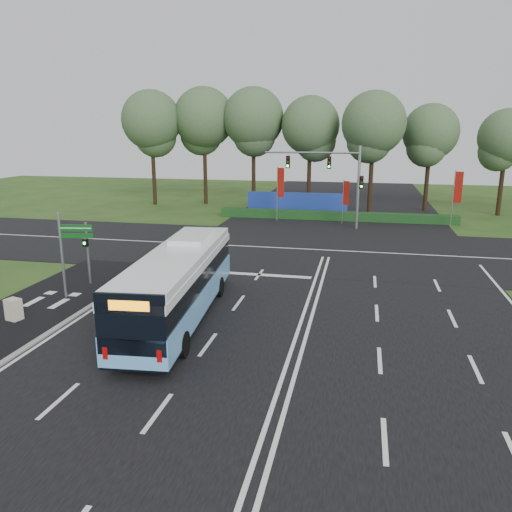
{
  "coord_description": "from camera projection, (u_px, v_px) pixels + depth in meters",
  "views": [
    {
      "loc": [
        2.36,
        -22.4,
        8.26
      ],
      "look_at": [
        -2.85,
        2.0,
        1.94
      ],
      "focal_mm": 35.0,
      "sensor_mm": 36.0,
      "label": 1
    }
  ],
  "objects": [
    {
      "name": "blue_hoarding",
      "position": [
        297.0,
        204.0,
        49.88
      ],
      "size": [
        10.0,
        0.3,
        2.2
      ],
      "primitive_type": "cube",
      "color": "navy",
      "rests_on": "ground"
    },
    {
      "name": "kerb_strip",
      "position": [
        79.0,
        314.0,
        22.93
      ],
      "size": [
        0.25,
        18.0,
        0.12
      ],
      "primitive_type": "cube",
      "color": "gray",
      "rests_on": "ground"
    },
    {
      "name": "road_cross",
      "position": [
        325.0,
        250.0,
        35.11
      ],
      "size": [
        120.0,
        14.0,
        0.05
      ],
      "primitive_type": "cube",
      "color": "black",
      "rests_on": "ground"
    },
    {
      "name": "traffic_light_gantry",
      "position": [
        337.0,
        174.0,
        41.99
      ],
      "size": [
        8.41,
        0.28,
        7.0
      ],
      "color": "gray",
      "rests_on": "ground"
    },
    {
      "name": "road_main",
      "position": [
        306.0,
        308.0,
        23.74
      ],
      "size": [
        20.0,
        120.0,
        0.04
      ],
      "primitive_type": "cube",
      "color": "black",
      "rests_on": "ground"
    },
    {
      "name": "street_sign",
      "position": [
        68.0,
        246.0,
        24.49
      ],
      "size": [
        1.7,
        0.35,
        4.4
      ],
      "rotation": [
        0.0,
        0.0,
        0.15
      ],
      "color": "gray",
      "rests_on": "ground"
    },
    {
      "name": "city_bus",
      "position": [
        179.0,
        283.0,
        21.95
      ],
      "size": [
        3.49,
        11.94,
        3.38
      ],
      "rotation": [
        0.0,
        0.0,
        0.09
      ],
      "color": "#63A5E6",
      "rests_on": "ground"
    },
    {
      "name": "hedge",
      "position": [
        335.0,
        216.0,
        46.87
      ],
      "size": [
        22.0,
        1.2,
        0.8
      ],
      "primitive_type": "cube",
      "color": "#143613",
      "rests_on": "ground"
    },
    {
      "name": "banner_flag_mid",
      "position": [
        345.0,
        195.0,
        44.16
      ],
      "size": [
        0.56,
        0.25,
        3.98
      ],
      "rotation": [
        0.0,
        0.0,
        -0.36
      ],
      "color": "gray",
      "rests_on": "ground"
    },
    {
      "name": "bike_path",
      "position": [
        33.0,
        310.0,
        23.42
      ],
      "size": [
        5.0,
        18.0,
        0.06
      ],
      "primitive_type": "cube",
      "color": "black",
      "rests_on": "ground"
    },
    {
      "name": "banner_flag_left",
      "position": [
        280.0,
        186.0,
        45.82
      ],
      "size": [
        0.71,
        0.29,
        5.03
      ],
      "rotation": [
        0.0,
        0.0,
        -0.34
      ],
      "color": "gray",
      "rests_on": "ground"
    },
    {
      "name": "pedestrian_signal",
      "position": [
        87.0,
        251.0,
        26.97
      ],
      "size": [
        0.31,
        0.42,
        3.47
      ],
      "rotation": [
        0.0,
        0.0,
        -0.18
      ],
      "color": "gray",
      "rests_on": "ground"
    },
    {
      "name": "ground",
      "position": [
        306.0,
        309.0,
        23.74
      ],
      "size": [
        120.0,
        120.0,
        0.0
      ],
      "primitive_type": "plane",
      "color": "#254918",
      "rests_on": "ground"
    },
    {
      "name": "utility_cabinet",
      "position": [
        14.0,
        310.0,
        22.1
      ],
      "size": [
        0.72,
        0.65,
        1.02
      ],
      "primitive_type": "cube",
      "rotation": [
        0.0,
        0.0,
        -0.26
      ],
      "color": "beige",
      "rests_on": "ground"
    },
    {
      "name": "banner_flag_right",
      "position": [
        457.0,
        191.0,
        42.43
      ],
      "size": [
        0.68,
        0.34,
        4.96
      ],
      "rotation": [
        0.0,
        0.0,
        -0.42
      ],
      "color": "gray",
      "rests_on": "ground"
    },
    {
      "name": "eucalyptus_row",
      "position": [
        333.0,
        125.0,
        51.31
      ],
      "size": [
        53.79,
        9.87,
        12.94
      ],
      "color": "black",
      "rests_on": "ground"
    }
  ]
}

